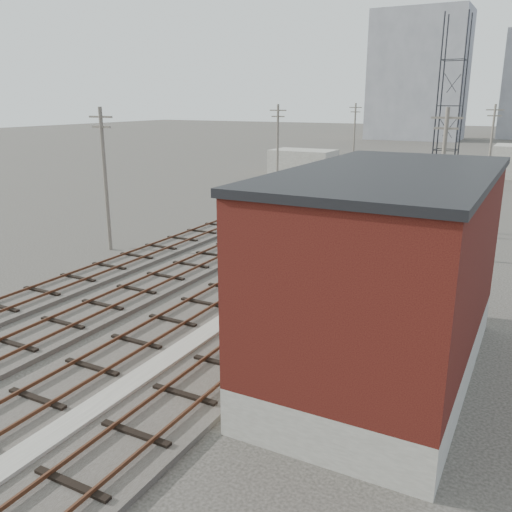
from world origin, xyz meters
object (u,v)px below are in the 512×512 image
Objects in this scene: car_red at (286,185)px; car_grey at (302,179)px; site_trailer at (337,184)px; car_silver at (271,182)px; switch_stand at (271,221)px; signal_mast at (268,311)px.

car_red reaches higher than car_grey.
car_silver is (-8.92, 3.46, -0.90)m from site_trailer.
site_trailer is at bearing -108.30° from car_silver.
car_silver is at bearing 53.97° from car_red.
switch_stand is at bearing -150.87° from car_silver.
car_red is at bearing 92.34° from switch_stand.
car_red is at bearing -119.08° from car_silver.
car_grey is (-0.11, 4.68, -0.00)m from car_red.
switch_stand is 0.31× the size of car_red.
car_grey reaches higher than switch_stand.
signal_mast is 39.45m from car_red.
car_red is at bearing -155.04° from car_grey.
signal_mast is 43.81m from car_grey.
car_silver is 3.94m from car_grey.
car_grey is (-6.48, 6.55, -0.79)m from site_trailer.
signal_mast reaches higher than car_grey.
switch_stand is 0.26× the size of car_grey.
car_red is 3.00m from car_silver.
car_grey is at bearing 88.24° from switch_stand.
signal_mast is 35.50m from site_trailer.
signal_mast is 41.97m from car_silver.
car_silver is (-2.55, 1.59, -0.11)m from car_red.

